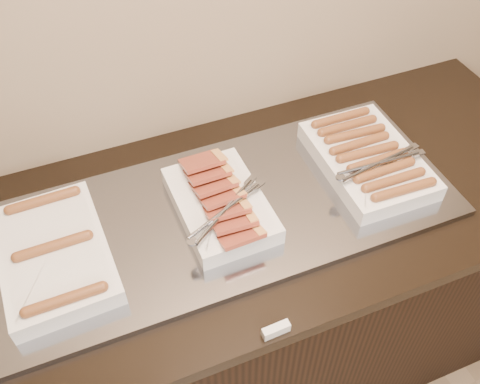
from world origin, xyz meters
The scene contains 6 objects.
counter centered at (0.00, 2.13, 0.45)m, with size 2.06×0.76×0.90m.
warming_tray centered at (0.01, 2.13, 0.91)m, with size 1.20×0.50×0.02m, color gray.
dish_left centered at (-0.43, 2.13, 0.95)m, with size 0.26×0.38×0.07m.
dish_center centered at (-0.01, 2.13, 0.95)m, with size 0.26×0.34×0.09m.
dish_right centered at (0.43, 2.13, 0.95)m, with size 0.27×0.38×0.08m.
label_holder centered at (-0.01, 1.77, 0.91)m, with size 0.06×0.02×0.03m, color white.
Camera 1 is at (-0.30, 1.27, 1.97)m, focal length 40.00 mm.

